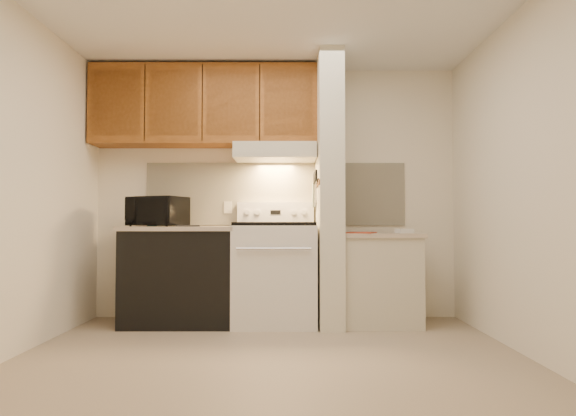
{
  "coord_description": "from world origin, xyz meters",
  "views": [
    {
      "loc": [
        0.11,
        -3.35,
        0.93
      ],
      "look_at": [
        0.12,
        0.75,
        1.07
      ],
      "focal_mm": 30.0,
      "sensor_mm": 36.0,
      "label": 1
    }
  ],
  "objects": [
    {
      "name": "red_folder",
      "position": [
        0.79,
        1.0,
        0.86
      ],
      "size": [
        0.32,
        0.37,
        0.01
      ],
      "primitive_type": "cube",
      "rotation": [
        0.0,
        0.0,
        -0.35
      ],
      "color": "#A2351E",
      "rests_on": "right_countertop"
    },
    {
      "name": "wall_back",
      "position": [
        0.0,
        1.5,
        1.25
      ],
      "size": [
        3.6,
        2.5,
        0.02
      ],
      "primitive_type": "cube",
      "rotation": [
        1.57,
        0.0,
        0.0
      ],
      "color": "white",
      "rests_on": "floor"
    },
    {
      "name": "knife_strip",
      "position": [
        0.39,
        1.1,
        1.32
      ],
      "size": [
        0.02,
        0.42,
        0.04
      ],
      "primitive_type": "cube",
      "color": "black",
      "rests_on": "partition_pillar"
    },
    {
      "name": "range_backguard",
      "position": [
        0.0,
        1.44,
        1.05
      ],
      "size": [
        0.76,
        0.08,
        0.2
      ],
      "primitive_type": "cube",
      "color": "silver",
      "rests_on": "range_body"
    },
    {
      "name": "range_knob_left_outer",
      "position": [
        -0.28,
        1.4,
        1.05
      ],
      "size": [
        0.05,
        0.02,
        0.05
      ],
      "primitive_type": "cylinder",
      "rotation": [
        1.57,
        0.0,
        0.0
      ],
      "color": "silver",
      "rests_on": "range_backguard"
    },
    {
      "name": "upper_cabinets",
      "position": [
        -0.69,
        1.32,
        2.08
      ],
      "size": [
        2.18,
        0.33,
        0.77
      ],
      "primitive_type": "cube",
      "color": "brown",
      "rests_on": "wall_back"
    },
    {
      "name": "oven_window",
      "position": [
        0.0,
        0.84,
        0.5
      ],
      "size": [
        0.5,
        0.01,
        0.3
      ],
      "primitive_type": "cube",
      "color": "black",
      "rests_on": "range_body"
    },
    {
      "name": "knife_handle_b",
      "position": [
        0.38,
        1.02,
        1.37
      ],
      "size": [
        0.02,
        0.02,
        0.1
      ],
      "primitive_type": "cylinder",
      "color": "black",
      "rests_on": "knife_strip"
    },
    {
      "name": "hood_lip",
      "position": [
        0.0,
        1.07,
        1.58
      ],
      "size": [
        0.78,
        0.04,
        0.06
      ],
      "primitive_type": "cube",
      "color": "beige",
      "rests_on": "range_hood"
    },
    {
      "name": "white_box",
      "position": [
        1.19,
        1.05,
        0.87
      ],
      "size": [
        0.17,
        0.14,
        0.04
      ],
      "primitive_type": "cube",
      "rotation": [
        0.0,
        0.0,
        0.35
      ],
      "color": "white",
      "rests_on": "right_countertop"
    },
    {
      "name": "dishwasher_front",
      "position": [
        -0.88,
        1.17,
        0.43
      ],
      "size": [
        1.0,
        0.63,
        0.87
      ],
      "primitive_type": "cube",
      "color": "black",
      "rests_on": "floor"
    },
    {
      "name": "wall_left",
      "position": [
        -1.8,
        0.0,
        1.25
      ],
      "size": [
        0.02,
        3.0,
        2.5
      ],
      "primitive_type": "cube",
      "color": "white",
      "rests_on": "floor"
    },
    {
      "name": "left_countertop",
      "position": [
        -0.88,
        1.17,
        0.89
      ],
      "size": [
        1.04,
        0.67,
        0.04
      ],
      "primitive_type": "cube",
      "color": "#B9A792",
      "rests_on": "dishwasher_front"
    },
    {
      "name": "knife_blade_a",
      "position": [
        0.38,
        0.94,
        1.22
      ],
      "size": [
        0.01,
        0.03,
        0.16
      ],
      "primitive_type": "cube",
      "color": "silver",
      "rests_on": "knife_strip"
    },
    {
      "name": "cab_door_a",
      "position": [
        -1.51,
        1.17,
        2.08
      ],
      "size": [
        0.46,
        0.01,
        0.63
      ],
      "primitive_type": "cube",
      "color": "brown",
      "rests_on": "upper_cabinets"
    },
    {
      "name": "pillar_trim",
      "position": [
        0.39,
        1.15,
        1.3
      ],
      "size": [
        0.01,
        0.7,
        0.04
      ],
      "primitive_type": "cube",
      "color": "brown",
      "rests_on": "partition_pillar"
    },
    {
      "name": "knife_handle_c",
      "position": [
        0.38,
        1.11,
        1.37
      ],
      "size": [
        0.02,
        0.02,
        0.1
      ],
      "primitive_type": "cylinder",
      "color": "black",
      "rests_on": "knife_strip"
    },
    {
      "name": "cab_gap_b",
      "position": [
        -0.69,
        1.16,
        2.08
      ],
      "size": [
        0.01,
        0.01,
        0.73
      ],
      "primitive_type": "cube",
      "color": "black",
      "rests_on": "upper_cabinets"
    },
    {
      "name": "oven_mitt",
      "position": [
        0.38,
        1.32,
        1.22
      ],
      "size": [
        0.03,
        0.1,
        0.23
      ],
      "primitive_type": "cube",
      "color": "slate",
      "rests_on": "partition_pillar"
    },
    {
      "name": "range_hood",
      "position": [
        0.0,
        1.28,
        1.62
      ],
      "size": [
        0.78,
        0.44,
        0.15
      ],
      "primitive_type": "cube",
      "color": "beige",
      "rests_on": "upper_cabinets"
    },
    {
      "name": "range_knob_left_inner",
      "position": [
        -0.18,
        1.4,
        1.05
      ],
      "size": [
        0.05,
        0.02,
        0.05
      ],
      "primitive_type": "cylinder",
      "rotation": [
        1.57,
        0.0,
        0.0
      ],
      "color": "silver",
      "rests_on": "range_backguard"
    },
    {
      "name": "range_display",
      "position": [
        0.0,
        1.4,
        1.05
      ],
      "size": [
        0.1,
        0.01,
        0.04
      ],
      "primitive_type": "cube",
      "color": "black",
      "rests_on": "range_backguard"
    },
    {
      "name": "ceiling",
      "position": [
        0.0,
        0.0,
        2.5
      ],
      "size": [
        3.6,
        3.6,
        0.0
      ],
      "primitive_type": "plane",
      "rotation": [
        3.14,
        0.0,
        0.0
      ],
      "color": "white",
      "rests_on": "wall_back"
    },
    {
      "name": "backsplash",
      "position": [
        0.0,
        1.49,
        1.24
      ],
      "size": [
        2.6,
        0.02,
        0.63
      ],
      "primitive_type": "cube",
      "color": "white",
      "rests_on": "wall_back"
    },
    {
      "name": "cab_gap_c",
      "position": [
        -0.14,
        1.16,
        2.08
      ],
      "size": [
        0.01,
        0.01,
        0.73
      ],
      "primitive_type": "cube",
      "color": "black",
      "rests_on": "upper_cabinets"
    },
    {
      "name": "microwave",
      "position": [
        -1.1,
        1.15,
        1.05
      ],
      "size": [
        0.59,
        0.5,
        0.28
      ],
      "primitive_type": "imported",
      "rotation": [
        0.0,
        0.0,
        -0.38
      ],
      "color": "black",
      "rests_on": "left_countertop"
    },
    {
      "name": "cab_door_c",
      "position": [
        -0.42,
        1.17,
        2.08
      ],
      "size": [
        0.46,
        0.01,
        0.63
      ],
      "primitive_type": "cube",
      "color": "brown",
      "rests_on": "upper_cabinets"
    },
    {
      "name": "knife_blade_e",
      "position": [
        0.38,
        1.27,
        1.21
      ],
      "size": [
        0.01,
        0.04,
        0.18
      ],
      "primitive_type": "cube",
      "color": "silver",
      "rests_on": "knife_strip"
    },
    {
      "name": "range_knob_right_inner",
      "position": [
        0.18,
        1.4,
        1.05
      ],
      "size": [
        0.05,
        0.02,
        0.05
      ],
      "primitive_type": "cylinder",
      "rotation": [
        1.57,
        0.0,
        0.0
      ],
      "color": "silver",
      "rests_on": "range_backguard"
    },
    {
      "name": "outlet",
      "position": [
        -0.48,
        1.48,
        1.1
      ],
      "size": [
        0.08,
        0.01,
        0.12
      ],
      "primitive_type": "cube",
      "color": "beige",
      "rests_on": "backsplash"
    },
    {
      "name": "knife_handle_e",
      "position": [
        0.38,
        1.26,
        1.37
      ],
      "size": [
        0.02,
        0.02,
        0.1
      ],
      "primitive_type": "cylinder",
      "color": "black",
      "rests_on": "knife_strip"
    },
    {
      "name": "partition_pillar",
      "position": [
        0.51,
        1.15,
        1.25
      ],
      "size": [
        0.22,
        0.7,
        2.5
      ],
      "primitive_type": "cube",
      "color": "beige",
      "rests_on": "floor"
    },
    {
      "name": "spoon_rest",
      "position": [
        -0.78,
        0.97,
        0.92
      ],
      "size": [
        0.21,
        0.08,
        0.01
      ],
      "primitive_type": "cube",
      "rotation": [
        0.0,
        0.0,
        0.08
      ],
      "color": "black",
      "rests_on": "left_countertop"
    },
    {
      "name": "right_countertop",
      "position": [
        0.97,
        1.15,
        0.83
      ],
      "size": [
        0.74,
        0.64,
        0.04
      ],
      "primitive_type": "cube",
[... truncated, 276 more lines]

